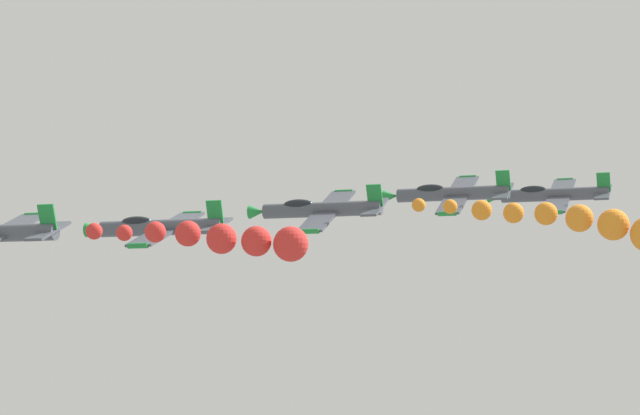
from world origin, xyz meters
name	(u,v)px	position (x,y,z in m)	size (l,w,h in m)	color
smoke_trail_lead	(232,239)	(-18.05, -0.37, 80.51)	(2.56, 14.04, 2.60)	red
airplane_left_inner	(159,227)	(-8.97, 8.73, 82.29)	(9.17, 10.35, 3.50)	#474C56
airplane_right_inner	(320,209)	(0.02, 0.03, 84.16)	(8.88, 10.35, 4.23)	#474C56
airplane_left_outer	(451,193)	(10.40, -7.57, 86.24)	(8.83, 10.35, 4.33)	#474C56
airplane_right_outer	(553,194)	(19.23, -14.49, 86.92)	(8.90, 10.35, 4.18)	#474C56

